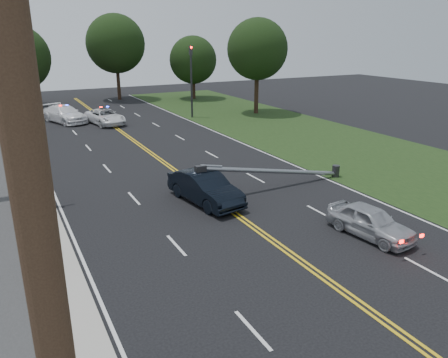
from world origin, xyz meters
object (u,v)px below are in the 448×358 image
bystander_b (42,242)px  emergency_a (105,117)px  fallen_streetlight (282,171)px  bystander_a (38,247)px  bystander_c (34,201)px  emergency_b (65,114)px  traffic_signal (191,75)px  utility_pole_mid (0,103)px  crashed_sedan (205,188)px  waiting_sedan (370,221)px  bystander_d (40,185)px

bystander_b → emergency_a: bearing=0.8°
fallen_streetlight → bystander_b: fallen_streetlight is taller
bystander_a → fallen_streetlight: bearing=-64.2°
bystander_c → emergency_b: bearing=-29.2°
traffic_signal → bystander_c: (-16.78, -21.07, -3.10)m
fallen_streetlight → utility_pole_mid: (-13.39, 4.00, 4.17)m
crashed_sedan → waiting_sedan: 8.10m
crashed_sedan → bystander_c: bearing=162.7°
traffic_signal → crashed_sedan: (-8.93, -22.21, -3.41)m
bystander_b → emergency_b: bearing=8.6°
crashed_sedan → waiting_sedan: size_ratio=1.24×
bystander_a → bystander_c: size_ratio=0.80×
bystander_c → crashed_sedan: bearing=-116.3°
waiting_sedan → bystander_b: 13.04m
crashed_sedan → emergency_b: bearing=87.8°
waiting_sedan → emergency_a: emergency_a is taller
emergency_a → bystander_b: (-8.18, -25.73, 0.24)m
emergency_b → bystander_c: bearing=-121.5°
emergency_b → bystander_c: (-4.80, -24.24, 0.29)m
traffic_signal → fallen_streetlight: (-4.11, -22.00, -3.29)m
bystander_a → bystander_c: bearing=6.9°
utility_pole_mid → waiting_sedan: 17.63m
waiting_sedan → bystander_a: bearing=157.5°
bystander_c → utility_pole_mid: bearing=-4.9°
bystander_c → waiting_sedan: bearing=-140.4°
fallen_streetlight → bystander_d: (-12.21, 3.35, 0.10)m
fallen_streetlight → crashed_sedan: (-4.81, -0.22, -0.13)m
crashed_sedan → emergency_b: emergency_b is taller
waiting_sedan → emergency_a: 29.73m
utility_pole_mid → emergency_b: size_ratio=1.78×
emergency_b → bystander_c: size_ratio=2.85×
utility_pole_mid → bystander_d: (1.18, -0.65, -4.06)m
fallen_streetlight → bystander_c: 12.70m
crashed_sedan → bystander_d: size_ratio=2.67×
emergency_a → bystander_a: 27.29m
fallen_streetlight → emergency_a: size_ratio=1.84×
traffic_signal → bystander_b: 30.56m
crashed_sedan → fallen_streetlight: bearing=-6.5°
crashed_sedan → waiting_sedan: crashed_sedan is taller
traffic_signal → fallen_streetlight: size_ratio=0.75×
emergency_a → bystander_d: (-7.59, -19.13, 0.31)m
traffic_signal → bystander_a: size_ratio=4.49×
bystander_b → bystander_d: bearing=13.4°
crashed_sedan → emergency_b: 25.56m
bystander_c → bystander_d: bystander_c is taller
fallen_streetlight → waiting_sedan: (-0.29, -6.93, -0.26)m
bystander_a → traffic_signal: bearing=-23.2°
emergency_a → emergency_b: (-3.25, 2.69, 0.11)m
bystander_b → fallen_streetlight: bearing=-57.3°
traffic_signal → bystander_d: traffic_signal is taller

